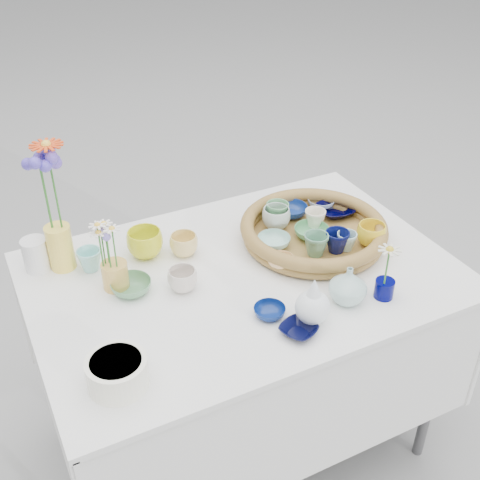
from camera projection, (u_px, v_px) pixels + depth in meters
name	position (u px, v px, depth m)	size (l,w,h in m)	color
ground	(242.00, 438.00, 2.24)	(80.00, 80.00, 0.00)	gray
display_table	(242.00, 438.00, 2.24)	(1.26, 0.86, 0.77)	white
wicker_tray	(313.00, 231.00, 1.94)	(0.47, 0.47, 0.08)	brown
tray_ceramic_0	(291.00, 211.00, 2.05)	(0.11, 0.11, 0.04)	navy
tray_ceramic_1	(335.00, 211.00, 2.06)	(0.12, 0.12, 0.03)	black
tray_ceramic_2	(371.00, 235.00, 1.89)	(0.09, 0.09, 0.07)	yellow
tray_ceramic_3	(311.00, 232.00, 1.94)	(0.11, 0.11, 0.04)	#5AA76B
tray_ceramic_4	(316.00, 245.00, 1.84)	(0.08, 0.08, 0.07)	#5C9473
tray_ceramic_5	(274.00, 242.00, 1.89)	(0.10, 0.10, 0.03)	#97C9BA
tray_ceramic_6	(276.00, 218.00, 1.97)	(0.09, 0.09, 0.07)	silver
tray_ceramic_7	(315.00, 219.00, 1.98)	(0.07, 0.07, 0.06)	white
tray_ceramic_8	(321.00, 202.00, 2.10)	(0.10, 0.10, 0.03)	#A1B6DF
tray_ceramic_9	(337.00, 241.00, 1.86)	(0.08, 0.08, 0.07)	#080D42
tray_ceramic_10	(281.00, 261.00, 1.81)	(0.08, 0.08, 0.03)	#EDB770
tray_ceramic_11	(346.00, 241.00, 1.87)	(0.06, 0.06, 0.06)	#A9D6D3
tray_ceramic_12	(277.00, 213.00, 2.00)	(0.08, 0.08, 0.07)	#5EA067
loose_ceramic_0	(145.00, 243.00, 1.87)	(0.11, 0.11, 0.09)	#CED11C
loose_ceramic_1	(184.00, 245.00, 1.88)	(0.09, 0.09, 0.07)	#EAC971
loose_ceramic_2	(131.00, 287.00, 1.73)	(0.12, 0.12, 0.04)	#568C5F
loose_ceramic_3	(182.00, 280.00, 1.73)	(0.09, 0.09, 0.07)	beige
loose_ceramic_4	(270.00, 312.00, 1.64)	(0.09, 0.09, 0.03)	navy
loose_ceramic_5	(90.00, 260.00, 1.81)	(0.07, 0.07, 0.07)	#93E1D8
loose_ceramic_6	(299.00, 330.00, 1.58)	(0.09, 0.09, 0.02)	black
fluted_bowl	(117.00, 372.00, 1.42)	(0.15, 0.15, 0.08)	white
bud_vase_paleblue	(313.00, 300.00, 1.59)	(0.10, 0.10, 0.15)	white
bud_vase_seafoam	(348.00, 285.00, 1.67)	(0.11, 0.11, 0.11)	#A5C8C2
bud_vase_cobalt	(384.00, 289.00, 1.70)	(0.06, 0.06, 0.06)	#00024C
single_daisy	(387.00, 267.00, 1.65)	(0.07, 0.07, 0.13)	silver
tall_vase_yellow	(60.00, 247.00, 1.80)	(0.08, 0.08, 0.14)	#FFDB4E
gerbera	(54.00, 188.00, 1.69)	(0.11, 0.11, 0.28)	#E24315
hydrangea	(46.00, 195.00, 1.70)	(0.09, 0.09, 0.31)	#6749C8
white_pitcher	(36.00, 255.00, 1.80)	(0.11, 0.08, 0.10)	white
daisy_cup	(115.00, 275.00, 1.73)	(0.08, 0.08, 0.08)	gold
daisy_posy	(107.00, 243.00, 1.67)	(0.08, 0.08, 0.15)	white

